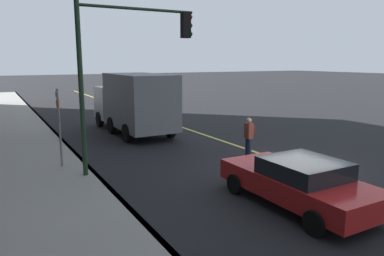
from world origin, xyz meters
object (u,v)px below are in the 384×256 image
(car_red, at_px, (299,181))
(street_sign_post, at_px, (59,123))
(truck_gray, at_px, (134,102))
(pedestrian_with_backpack, at_px, (249,135))
(traffic_light_mast, at_px, (126,56))

(car_red, relative_size, street_sign_post, 1.56)
(truck_gray, distance_m, street_sign_post, 7.13)
(truck_gray, height_order, street_sign_post, truck_gray)
(pedestrian_with_backpack, xyz_separation_m, traffic_light_mast, (0.48, 4.92, 3.10))
(pedestrian_with_backpack, distance_m, traffic_light_mast, 5.83)
(car_red, xyz_separation_m, pedestrian_with_backpack, (4.64, -1.94, 0.27))
(street_sign_post, bearing_deg, car_red, -142.71)
(car_red, xyz_separation_m, street_sign_post, (6.61, 5.03, 1.04))
(car_red, distance_m, pedestrian_with_backpack, 5.03)
(traffic_light_mast, height_order, street_sign_post, traffic_light_mast)
(truck_gray, bearing_deg, traffic_light_mast, 158.07)
(truck_gray, relative_size, pedestrian_with_backpack, 4.31)
(truck_gray, bearing_deg, car_red, -178.79)
(truck_gray, relative_size, street_sign_post, 2.42)
(car_red, relative_size, truck_gray, 0.65)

